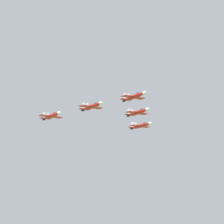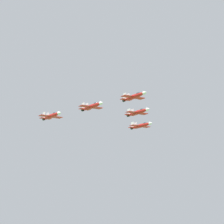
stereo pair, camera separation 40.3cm
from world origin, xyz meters
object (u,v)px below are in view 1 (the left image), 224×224
(jet_right_wingman, at_px, (92,106))
(jet_left_wingman, at_px, (138,112))
(jet_lead, at_px, (134,96))
(jet_right_outer, at_px, (51,116))
(jet_left_outer, at_px, (141,126))

(jet_right_wingman, bearing_deg, jet_left_wingman, 89.38)
(jet_left_wingman, bearing_deg, jet_lead, -39.87)
(jet_lead, distance_m, jet_right_outer, 33.44)
(jet_lead, distance_m, jet_left_outer, 33.36)
(jet_left_wingman, distance_m, jet_right_wingman, 21.39)
(jet_right_wingman, distance_m, jet_left_outer, 34.52)
(jet_right_outer, bearing_deg, jet_left_wingman, 67.88)
(jet_left_outer, xyz_separation_m, jet_right_outer, (34.63, -25.12, -0.58))
(jet_left_wingman, height_order, jet_left_outer, jet_left_wingman)
(jet_right_wingman, xyz_separation_m, jet_right_outer, (1.27, -16.46, -2.66))
(jet_left_outer, bearing_deg, jet_lead, -40.86)
(jet_left_wingman, xyz_separation_m, jet_left_outer, (-16.04, -3.90, -2.34))
(jet_lead, xyz_separation_m, jet_left_wingman, (-16.04, -3.90, -2.35))
(jet_lead, bearing_deg, jet_left_wingman, 140.30)
(jet_right_outer, bearing_deg, jet_lead, 39.66)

